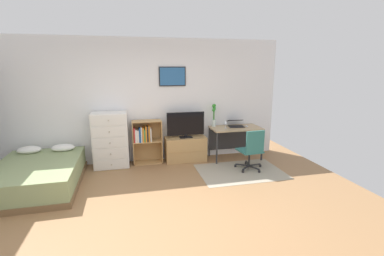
{
  "coord_description": "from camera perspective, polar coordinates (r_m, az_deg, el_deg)",
  "views": [
    {
      "loc": [
        -0.38,
        -3.58,
        2.1
      ],
      "look_at": [
        0.82,
        1.5,
        0.91
      ],
      "focal_mm": 25.32,
      "sensor_mm": 36.0,
      "label": 1
    }
  ],
  "objects": [
    {
      "name": "ground_plane",
      "position": [
        4.17,
        -6.51,
        -17.52
      ],
      "size": [
        7.2,
        7.2,
        0.0
      ],
      "primitive_type": "plane",
      "color": "#936B44"
    },
    {
      "name": "computer_mouse",
      "position": [
        6.34,
        11.45,
        0.35
      ],
      "size": [
        0.06,
        0.1,
        0.03
      ],
      "primitive_type": "ellipsoid",
      "color": "silver",
      "rests_on": "desk"
    },
    {
      "name": "bookshelf",
      "position": [
        6.01,
        -9.83,
        -2.22
      ],
      "size": [
        0.63,
        0.3,
        0.96
      ],
      "color": "tan",
      "rests_on": "ground_plane"
    },
    {
      "name": "bamboo_vase",
      "position": [
        6.25,
        4.64,
        2.87
      ],
      "size": [
        0.1,
        0.1,
        0.52
      ],
      "color": "silver",
      "rests_on": "desk"
    },
    {
      "name": "desk",
      "position": [
        6.36,
        8.87,
        -0.87
      ],
      "size": [
        1.14,
        0.62,
        0.74
      ],
      "color": "tan",
      "rests_on": "ground_plane"
    },
    {
      "name": "television",
      "position": [
        5.99,
        -1.34,
        0.64
      ],
      "size": [
        0.84,
        0.16,
        0.57
      ],
      "color": "black",
      "rests_on": "tv_stand"
    },
    {
      "name": "wine_glass",
      "position": [
        6.1,
        7.09,
        1.16
      ],
      "size": [
        0.07,
        0.07,
        0.18
      ],
      "color": "silver",
      "rests_on": "desk"
    },
    {
      "name": "wall_back_with_posters",
      "position": [
        6.07,
        -9.6,
        5.6
      ],
      "size": [
        6.12,
        0.09,
        2.7
      ],
      "color": "white",
      "rests_on": "ground_plane"
    },
    {
      "name": "dresser",
      "position": [
        5.94,
        -16.77,
        -2.46
      ],
      "size": [
        0.72,
        0.46,
        1.17
      ],
      "color": "white",
      "rests_on": "ground_plane"
    },
    {
      "name": "office_chair",
      "position": [
        5.67,
        12.5,
        -4.32
      ],
      "size": [
        0.57,
        0.58,
        0.86
      ],
      "rotation": [
        0.0,
        0.0,
        0.09
      ],
      "color": "#232326",
      "rests_on": "ground_plane"
    },
    {
      "name": "bed",
      "position": [
        5.58,
        -29.71,
        -8.55
      ],
      "size": [
        1.42,
        1.93,
        0.57
      ],
      "rotation": [
        0.0,
        0.0,
        0.01
      ],
      "color": "brown",
      "rests_on": "ground_plane"
    },
    {
      "name": "area_rug",
      "position": [
        5.69,
        10.16,
        -8.98
      ],
      "size": [
        1.7,
        1.2,
        0.01
      ],
      "primitive_type": "cube",
      "color": "#9E937F",
      "rests_on": "ground_plane"
    },
    {
      "name": "tv_stand",
      "position": [
        6.15,
        -1.36,
        -4.43
      ],
      "size": [
        0.91,
        0.41,
        0.55
      ],
      "color": "tan",
      "rests_on": "ground_plane"
    },
    {
      "name": "laptop",
      "position": [
        6.37,
        9.17,
        0.91
      ],
      "size": [
        0.39,
        0.42,
        0.15
      ],
      "rotation": [
        0.0,
        0.0,
        -0.12
      ],
      "color": "black",
      "rests_on": "desk"
    }
  ]
}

